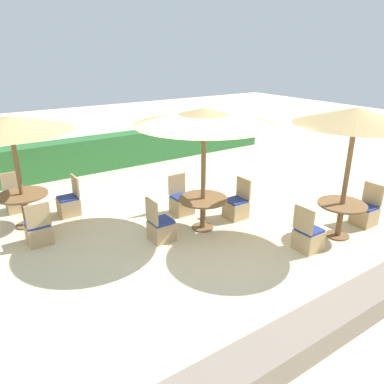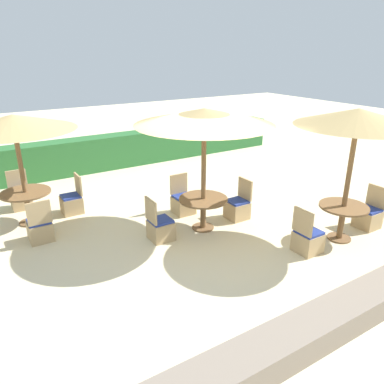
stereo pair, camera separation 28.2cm
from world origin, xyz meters
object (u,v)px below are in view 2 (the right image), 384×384
(round_table_back_left, at_px, (26,198))
(parasol_front_right, at_px, (358,118))
(patio_chair_back_left_east, at_px, (72,202))
(patio_chair_back_left_south, at_px, (40,229))
(patio_chair_center_east, at_px, (238,208))
(round_table_center, at_px, (203,205))
(patio_chair_front_right_west, at_px, (307,240))
(patio_chair_center_north, at_px, (183,203))
(round_table_front_right, at_px, (343,214))
(parasol_back_left, at_px, (13,123))
(parasol_center, at_px, (204,117))
(patio_chair_center_west, at_px, (160,228))
(patio_chair_front_right_east, at_px, (368,216))
(patio_chair_back_left_north, at_px, (21,198))

(round_table_back_left, relative_size, parasol_front_right, 0.40)
(patio_chair_back_left_east, distance_m, parasol_front_right, 6.49)
(patio_chair_back_left_south, distance_m, patio_chair_center_east, 4.31)
(round_table_back_left, height_order, patio_chair_center_east, patio_chair_center_east)
(round_table_center, bearing_deg, patio_chair_front_right_west, -59.12)
(round_table_center, bearing_deg, round_table_back_left, 144.14)
(patio_chair_front_right_west, relative_size, round_table_center, 0.88)
(patio_chair_back_left_east, relative_size, patio_chair_center_north, 1.00)
(patio_chair_front_right_west, bearing_deg, patio_chair_center_north, -158.95)
(round_table_back_left, height_order, round_table_front_right, round_table_back_left)
(patio_chair_front_right_west, bearing_deg, patio_chair_back_left_east, -141.97)
(patio_chair_center_east, bearing_deg, patio_chair_center_north, 45.12)
(round_table_back_left, bearing_deg, patio_chair_center_north, -22.84)
(parasol_back_left, relative_size, round_table_back_left, 2.36)
(parasol_back_left, height_order, parasol_center, parasol_center)
(parasol_front_right, bearing_deg, patio_chair_center_east, 121.19)
(patio_chair_center_west, bearing_deg, patio_chair_center_east, 89.37)
(round_table_back_left, relative_size, patio_chair_center_west, 1.16)
(patio_chair_front_right_east, xyz_separation_m, patio_chair_center_west, (-4.15, 1.91, 0.00))
(patio_chair_back_left_east, bearing_deg, round_table_center, -137.03)
(patio_chair_back_left_south, bearing_deg, parasol_front_right, -31.24)
(round_table_back_left, relative_size, patio_chair_back_left_north, 1.16)
(parasol_back_left, bearing_deg, patio_chair_back_left_south, -87.35)
(patio_chair_back_left_east, xyz_separation_m, parasol_front_right, (4.34, -4.27, 2.25))
(patio_chair_back_left_north, bearing_deg, parasol_front_right, 135.59)
(patio_chair_center_east, height_order, patio_chair_center_north, same)
(parasol_center, bearing_deg, patio_chair_back_left_north, 133.91)
(patio_chair_back_left_east, distance_m, patio_chair_center_east, 3.95)
(round_table_back_left, relative_size, patio_chair_center_east, 1.16)
(patio_chair_back_left_south, height_order, patio_chair_center_west, same)
(parasol_center, bearing_deg, patio_chair_back_left_south, 157.58)
(parasol_back_left, distance_m, round_table_front_right, 7.00)
(round_table_back_left, height_order, patio_chair_back_left_north, patio_chair_back_left_north)
(parasol_back_left, relative_size, patio_chair_back_left_north, 2.72)
(round_table_center, relative_size, patio_chair_center_north, 1.13)
(patio_chair_center_east, bearing_deg, round_table_back_left, 61.22)
(patio_chair_front_right_east, bearing_deg, parasol_front_right, 92.06)
(parasol_back_left, height_order, patio_chair_back_left_north, parasol_back_left)
(round_table_front_right, xyz_separation_m, round_table_center, (-2.14, 1.91, -0.01))
(patio_chair_front_right_east, bearing_deg, round_table_back_left, 56.49)
(patio_chair_back_left_north, xyz_separation_m, patio_chair_front_right_east, (6.32, -5.19, 0.00))
(parasol_front_right, xyz_separation_m, patio_chair_center_east, (-1.17, 1.93, -2.25))
(patio_chair_center_east, bearing_deg, round_table_front_right, -148.81)
(patio_chair_back_left_south, height_order, patio_chair_front_right_west, same)
(patio_chair_back_left_east, relative_size, patio_chair_front_right_east, 1.00)
(patio_chair_back_left_south, bearing_deg, patio_chair_back_left_east, 48.52)
(patio_chair_back_left_south, relative_size, parasol_front_right, 0.35)
(round_table_back_left, xyz_separation_m, patio_chair_center_west, (2.15, -2.26, -0.33))
(patio_chair_center_north, bearing_deg, patio_chair_back_left_north, -36.26)
(patio_chair_back_left_south, xyz_separation_m, patio_chair_front_right_west, (4.29, -3.21, 0.00))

